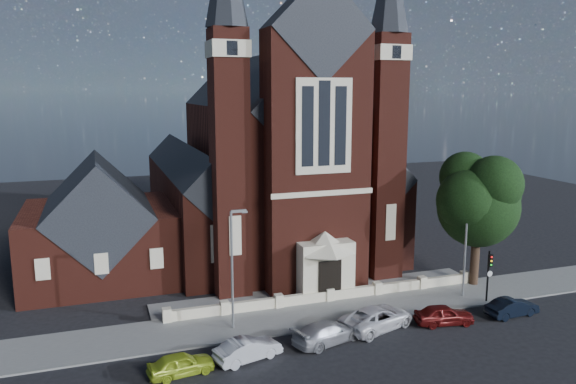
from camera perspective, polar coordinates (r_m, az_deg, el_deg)
name	(u,v)px	position (r m, az deg, el deg)	size (l,w,h in m)	color
ground	(292,268)	(50.39, 0.37, -7.72)	(120.00, 120.00, 0.00)	black
pavement_strip	(340,311)	(41.25, 5.35, -11.98)	(60.00, 5.00, 0.12)	slate
forecourt_paving	(319,293)	(44.66, 3.19, -10.16)	(26.00, 3.00, 0.14)	slate
forecourt_wall	(329,302)	(42.94, 4.22, -11.04)	(24.00, 0.40, 0.90)	beige
church	(265,166)	(55.95, -2.34, 2.70)	(20.01, 34.90, 29.20)	#4F1E15
parish_hall	(99,231)	(49.54, -18.61, -3.77)	(12.00, 12.20, 10.24)	#4F1E15
street_tree	(482,202)	(46.67, 19.10, -0.94)	(6.40, 6.60, 10.70)	black
street_lamp_left	(233,263)	(36.80, -5.58, -7.17)	(1.16, 0.22, 8.09)	gray
street_lamp_right	(467,239)	(44.37, 17.71, -4.56)	(1.16, 0.22, 8.09)	gray
traffic_signal	(489,270)	(44.28, 19.74, -7.43)	(0.28, 0.42, 4.00)	black
car_lime_van	(181,364)	(33.14, -10.81, -16.79)	(1.49, 3.71, 1.26)	#A3BE26
car_silver_a	(248,349)	(34.20, -4.10, -15.65)	(1.42, 4.08, 1.34)	#BBBCC3
car_silver_b	(327,332)	(36.27, 3.99, -14.03)	(1.94, 4.77, 1.38)	#929399
car_white_suv	(377,318)	(38.57, 9.03, -12.50)	(2.49, 5.40, 1.50)	white
car_dark_red	(444,315)	(40.18, 15.56, -11.91)	(1.61, 3.99, 1.36)	#5E1010
car_navy	(512,307)	(43.04, 21.81, -10.82)	(1.35, 3.88, 1.28)	black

